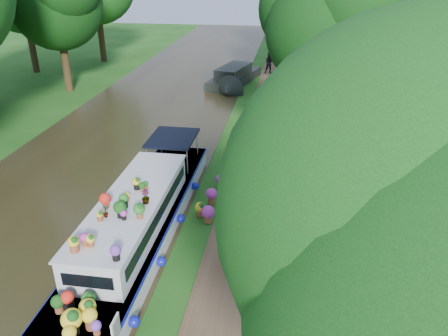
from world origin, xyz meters
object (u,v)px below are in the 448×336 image
Objects in this scene: plant_boat at (134,225)px; sandwich_board at (234,257)px; second_boat at (234,77)px; pedestrian_pink at (283,64)px; pedestrian_dark at (270,63)px.

sandwich_board is (3.43, -0.67, -0.42)m from plant_boat.
pedestrian_pink is (3.65, 3.48, 0.36)m from second_boat.
sandwich_board is at bearing -86.09° from pedestrian_pink.
sandwich_board is (2.93, -21.97, -0.15)m from second_boat.
sandwich_board is 25.86m from pedestrian_dark.
pedestrian_dark reaches higher than sandwich_board.
second_boat is at bearing 107.29° from sandwich_board.
pedestrian_pink is at bearing 98.07° from sandwich_board.
pedestrian_dark reaches higher than second_boat.
plant_boat reaches higher than second_boat.
sandwich_board is at bearing -99.26° from pedestrian_dark.
plant_boat is 15.18× the size of sandwich_board.
pedestrian_dark is (-0.41, 25.85, 0.47)m from sandwich_board.
plant_boat is 25.37m from pedestrian_dark.
pedestrian_dark is at bearing 165.47° from pedestrian_pink.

